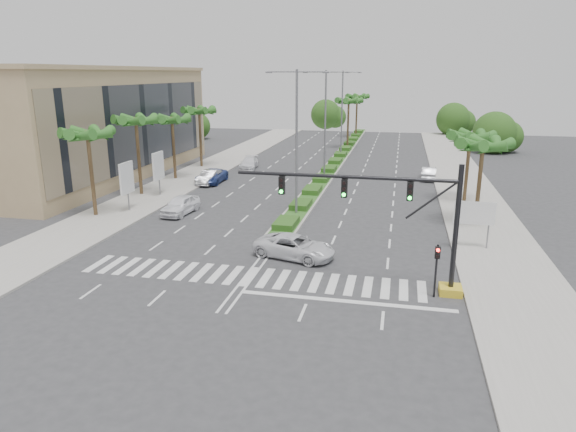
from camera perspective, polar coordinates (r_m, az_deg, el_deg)
name	(u,v)px	position (r m, az deg, el deg)	size (l,w,h in m)	color
ground	(249,277)	(30.88, -4.31, -6.73)	(160.00, 160.00, 0.00)	#333335
footpath_right	(475,207)	(49.20, 20.02, 0.98)	(6.00, 120.00, 0.15)	gray
footpath_left	(163,191)	(54.13, -13.75, 2.75)	(6.00, 120.00, 0.15)	gray
median	(340,157)	(73.71, 5.78, 6.49)	(2.20, 75.00, 0.20)	gray
median_grass	(340,157)	(73.70, 5.78, 6.58)	(1.80, 75.00, 0.04)	#2D501B
building	(96,124)	(63.69, -20.60, 9.50)	(12.00, 36.00, 12.00)	tan
signal_gantry	(413,231)	(28.55, 13.68, -1.66)	(12.60, 1.20, 7.20)	gold
pedestrian_signal	(437,262)	(28.43, 16.20, -4.93)	(0.28, 0.36, 3.00)	black
direction_sign	(474,215)	(36.85, 19.98, 0.10)	(2.70, 0.11, 3.40)	slate
billboard_near	(127,178)	(46.32, -17.49, 4.00)	(0.18, 2.10, 4.35)	slate
billboard_far	(158,166)	(51.51, -14.22, 5.36)	(0.18, 2.10, 4.35)	slate
palm_left_near	(88,137)	(45.12, -21.36, 8.17)	(4.57, 4.68, 7.55)	brown
palm_left_mid	(136,123)	(51.90, -16.53, 9.86)	(4.57, 4.68, 7.95)	brown
palm_left_far	(172,122)	(59.06, -12.75, 10.18)	(4.57, 4.68, 7.35)	brown
palm_left_end	(199,113)	(66.34, -9.83, 11.23)	(4.57, 4.68, 7.75)	brown
palm_right_near	(483,148)	(42.12, 20.83, 7.09)	(4.57, 4.68, 7.05)	brown
palm_right_far	(470,139)	(50.03, 19.56, 8.08)	(4.57, 4.68, 6.75)	brown
palm_median_a	(349,103)	(82.86, 6.76, 12.38)	(4.57, 4.68, 8.05)	brown
palm_median_b	(357,98)	(97.77, 7.69, 12.83)	(4.57, 4.68, 8.05)	brown
streetlight_near	(297,135)	(42.44, 0.96, 8.98)	(5.10, 0.25, 12.00)	slate
streetlight_mid	(325,119)	(58.13, 4.16, 10.74)	(5.10, 0.25, 12.00)	slate
streetlight_far	(342,109)	(73.95, 6.02, 11.74)	(5.10, 0.25, 12.00)	slate
car_parked_a	(180,205)	(44.92, -11.87, 1.21)	(1.88, 4.67, 1.59)	white
car_parked_b	(210,177)	(56.67, -8.71, 4.29)	(1.58, 4.54, 1.49)	#B2B2B7
car_parked_c	(211,176)	(57.17, -8.52, 4.39)	(2.47, 5.35, 1.49)	navy
car_parked_d	(249,163)	(65.38, -4.35, 5.88)	(1.96, 4.81, 1.40)	white
car_crossing	(295,247)	(33.62, 0.75, -3.43)	(2.48, 5.37, 1.49)	white
car_right	(429,173)	(60.54, 15.35, 4.61)	(1.53, 4.40, 1.45)	#B7B8BD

